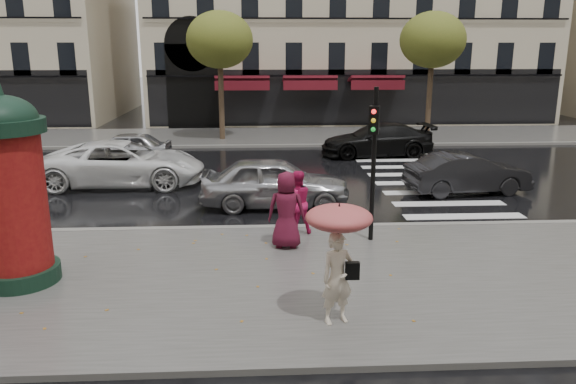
{
  "coord_description": "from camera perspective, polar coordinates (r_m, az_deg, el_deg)",
  "views": [
    {
      "loc": [
        -0.07,
        -11.64,
        4.94
      ],
      "look_at": [
        0.62,
        1.5,
        1.48
      ],
      "focal_mm": 35.0,
      "sensor_mm": 36.0,
      "label": 1
    }
  ],
  "objects": [
    {
      "name": "ground",
      "position": [
        12.65,
        -2.48,
        -8.28
      ],
      "size": [
        160.0,
        160.0,
        0.0
      ],
      "primitive_type": "plane",
      "color": "black",
      "rests_on": "ground"
    },
    {
      "name": "near_sidewalk",
      "position": [
        12.16,
        -2.46,
        -8.94
      ],
      "size": [
        90.0,
        7.0,
        0.12
      ],
      "primitive_type": "cube",
      "color": "#474744",
      "rests_on": "ground"
    },
    {
      "name": "far_sidewalk",
      "position": [
        31.03,
        -2.85,
        5.65
      ],
      "size": [
        90.0,
        6.0,
        0.12
      ],
      "primitive_type": "cube",
      "color": "#474744",
      "rests_on": "ground"
    },
    {
      "name": "near_kerb",
      "position": [
        15.43,
        -2.6,
        -3.69
      ],
      "size": [
        90.0,
        0.25,
        0.14
      ],
      "primitive_type": "cube",
      "color": "slate",
      "rests_on": "ground"
    },
    {
      "name": "far_kerb",
      "position": [
        28.07,
        -2.82,
        4.7
      ],
      "size": [
        90.0,
        0.25,
        0.14
      ],
      "primitive_type": "cube",
      "color": "slate",
      "rests_on": "ground"
    },
    {
      "name": "zebra_crossing",
      "position": [
        22.64,
        12.63,
        1.76
      ],
      "size": [
        3.6,
        11.75,
        0.01
      ],
      "primitive_type": "cube",
      "color": "silver",
      "rests_on": "ground"
    },
    {
      "name": "tree_far_left",
      "position": [
        29.71,
        -6.97,
        15.05
      ],
      "size": [
        3.4,
        3.4,
        6.64
      ],
      "color": "#38281C",
      "rests_on": "ground"
    },
    {
      "name": "tree_far_right",
      "position": [
        31.0,
        14.49,
        14.69
      ],
      "size": [
        3.4,
        3.4,
        6.64
      ],
      "color": "#38281C",
      "rests_on": "ground"
    },
    {
      "name": "woman_umbrella",
      "position": [
        9.79,
        5.15,
        -5.31
      ],
      "size": [
        1.16,
        1.16,
        2.24
      ],
      "color": "beige",
      "rests_on": "near_sidewalk"
    },
    {
      "name": "woman_red",
      "position": [
        14.63,
        0.88,
        -1.06
      ],
      "size": [
        0.96,
        0.83,
        1.69
      ],
      "primitive_type": "imported",
      "rotation": [
        0.0,
        0.0,
        3.4
      ],
      "color": "#BC1750",
      "rests_on": "near_sidewalk"
    },
    {
      "name": "man_burgundy",
      "position": [
        13.6,
        -0.16,
        -1.83
      ],
      "size": [
        1.0,
        0.73,
        1.89
      ],
      "primitive_type": "imported",
      "rotation": [
        0.0,
        0.0,
        3.0
      ],
      "color": "#531025",
      "rests_on": "near_sidewalk"
    },
    {
      "name": "morris_column",
      "position": [
        12.61,
        -26.44,
        0.71
      ],
      "size": [
        1.63,
        1.63,
        4.39
      ],
      "color": "black",
      "rests_on": "near_sidewalk"
    },
    {
      "name": "traffic_light",
      "position": [
        13.89,
        8.69,
        4.24
      ],
      "size": [
        0.28,
        0.38,
        3.85
      ],
      "color": "black",
      "rests_on": "near_sidewalk"
    },
    {
      "name": "car_silver",
      "position": [
        17.5,
        -1.36,
        1.01
      ],
      "size": [
        4.68,
        1.96,
        1.58
      ],
      "primitive_type": "imported",
      "rotation": [
        0.0,
        0.0,
        1.55
      ],
      "color": "#9B9B9F",
      "rests_on": "ground"
    },
    {
      "name": "car_darkgrey",
      "position": [
        20.12,
        17.78,
        1.81
      ],
      "size": [
        4.33,
        1.99,
        1.38
      ],
      "primitive_type": "imported",
      "rotation": [
        0.0,
        0.0,
        1.7
      ],
      "color": "black",
      "rests_on": "ground"
    },
    {
      "name": "car_white",
      "position": [
        21.11,
        -16.4,
        2.81
      ],
      "size": [
        5.8,
        2.71,
        1.61
      ],
      "primitive_type": "imported",
      "rotation": [
        0.0,
        0.0,
        1.58
      ],
      "color": "white",
      "rests_on": "ground"
    },
    {
      "name": "car_black",
      "position": [
        26.07,
        9.01,
        5.26
      ],
      "size": [
        5.24,
        2.5,
        1.47
      ],
      "primitive_type": "imported",
      "rotation": [
        0.0,
        0.0,
        -1.48
      ],
      "color": "black",
      "rests_on": "ground"
    },
    {
      "name": "car_far_silver",
      "position": [
        25.02,
        -16.3,
        4.33
      ],
      "size": [
        4.09,
        1.84,
        1.37
      ],
      "primitive_type": "imported",
      "rotation": [
        0.0,
        0.0,
        -1.63
      ],
      "color": "#9E9FA3",
      "rests_on": "ground"
    }
  ]
}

